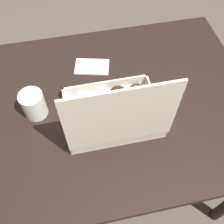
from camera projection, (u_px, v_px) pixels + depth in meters
ground_plane at (119, 170)px, 1.67m from camera, size 8.00×8.00×0.00m
dining_table at (122, 116)px, 1.13m from camera, size 1.06×0.86×0.75m
donut_box at (114, 114)px, 0.94m from camera, size 0.35×0.27×0.33m
coffee_mug at (33, 104)px, 0.97m from camera, size 0.09×0.09×0.11m
paper_napkin at (92, 67)px, 1.14m from camera, size 0.16×0.12×0.01m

